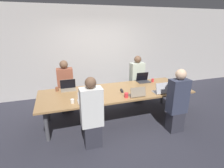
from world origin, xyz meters
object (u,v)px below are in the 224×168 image
Objects in this scene: cup_near_left at (72,101)px; person_near_right at (177,102)px; laptop_far_right at (143,79)px; laptop_far_left at (68,87)px; person_far_left at (66,87)px; cup_far_left at (57,89)px; cup_near_midright at (126,95)px; laptop_near_left at (86,99)px; laptop_near_midright at (137,94)px; person_far_right at (137,80)px; stapler at (122,91)px; person_near_left at (92,114)px; cup_far_right at (153,80)px; cup_near_right at (169,88)px; laptop_near_right at (162,90)px.

person_near_right is at bearing -14.19° from cup_near_left.
laptop_far_right is 4.09× the size of cup_near_left.
laptop_far_left is 0.38m from person_far_left.
laptop_far_left reaches higher than cup_far_left.
cup_near_midright is 1.45m from laptop_far_left.
laptop_near_midright is at bearing 178.77° from laptop_near_left.
person_far_right is 8.98× the size of stapler.
person_near_left reaches higher than cup_near_midright.
person_near_right is at bearing -85.76° from laptop_far_right.
laptop_near_midright is at bearing -41.12° from person_far_left.
person_far_left reaches higher than laptop_far_right.
cup_far_left is (-2.54, 0.07, 0.01)m from cup_far_right.
cup_near_right is 0.27× the size of laptop_near_midright.
laptop_near_left is 0.23× the size of person_far_left.
cup_near_left is (-2.26, -0.73, -0.00)m from cup_far_right.
laptop_near_left reaches higher than laptop_far_left.
cup_near_right is 1.23m from person_far_right.
cup_far_right is at bearing -106.63° from laptop_near_right.
cup_far_left is (-2.29, -0.03, -0.02)m from laptop_far_right.
person_far_left is (-2.08, 1.25, -0.13)m from laptop_near_right.
person_near_right is 13.37× the size of cup_near_midright.
person_far_right is at bearing -115.62° from laptop_near_midright.
stapler is (1.17, 0.28, -0.02)m from cup_near_left.
person_far_right reaches higher than laptop_far_right.
cup_near_left is (-0.29, 0.48, 0.10)m from person_near_left.
cup_near_left is at bearing -87.17° from person_far_left.
stapler is at bearing -139.11° from person_near_left.
cup_near_midright is at bearing 179.70° from laptop_near_left.
cup_far_right is 0.24× the size of laptop_far_left.
person_far_right reaches higher than laptop_near_left.
laptop_near_right is 3.42× the size of cup_near_midright.
cup_near_midright is at bearing -31.61° from cup_far_left.
laptop_far_right is 0.95× the size of laptop_far_left.
laptop_far_right is 1.00m from stapler.
cup_near_left is at bearing -148.90° from person_far_right.
person_far_left reaches higher than laptop_far_left.
person_far_right is 1.00× the size of person_near_left.
person_near_left is (0.03, -0.41, -0.13)m from laptop_near_left.
laptop_near_left is 3.15× the size of cup_far_left.
person_far_left is (-1.45, 1.26, -0.12)m from laptop_near_midright.
cup_near_midright is at bearing -3.53° from cup_near_left.
laptop_far_right is at bearing 0.40° from laptop_far_left.
laptop_far_right is 2.18m from cup_near_left.
cup_far_right is at bearing -2.12° from laptop_far_left.
cup_near_midright is at bearing -0.58° from laptop_near_right.
cup_near_left reaches higher than stapler.
laptop_far_right is 0.25× the size of person_far_left.
laptop_near_right is 0.98× the size of laptop_far_left.
person_near_left is at bearing -66.04° from cup_far_left.
laptop_near_left is 0.88m from cup_near_midright.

